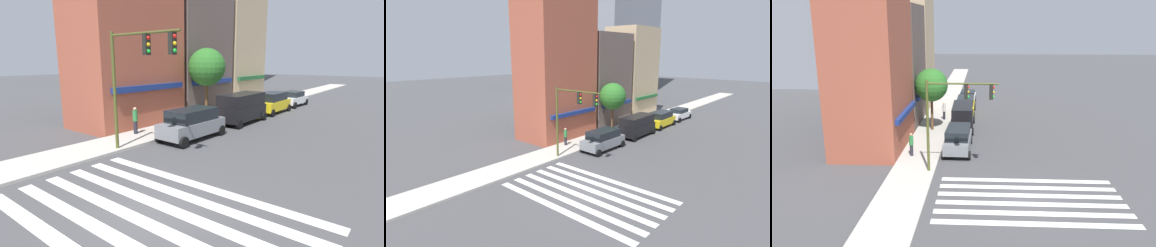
# 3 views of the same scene
# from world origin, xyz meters

# --- Properties ---
(ground_plane) EXTENTS (200.00, 200.00, 0.00)m
(ground_plane) POSITION_xyz_m (0.00, 0.00, 0.00)
(ground_plane) COLOR #424244
(sidewalk_left) EXTENTS (120.00, 3.00, 0.15)m
(sidewalk_left) POSITION_xyz_m (0.00, 7.50, 0.07)
(sidewalk_left) COLOR #B2ADA3
(sidewalk_left) RESTS_ON ground_plane
(crosswalk_stripes) EXTENTS (5.91, 10.80, 0.01)m
(crosswalk_stripes) POSITION_xyz_m (-0.00, 0.00, 0.00)
(crosswalk_stripes) COLOR silver
(crosswalk_stripes) RESTS_ON ground_plane
(storefront_row) EXTENTS (23.13, 5.30, 15.19)m
(storefront_row) POSITION_xyz_m (15.84, 11.50, 6.69)
(storefront_row) COLOR #9E4C38
(storefront_row) RESTS_ON ground_plane
(traffic_signal) EXTENTS (0.32, 4.69, 6.33)m
(traffic_signal) POSITION_xyz_m (3.74, 4.72, 4.57)
(traffic_signal) COLOR #474C1E
(traffic_signal) RESTS_ON ground_plane
(suv_grey) EXTENTS (4.75, 2.12, 1.94)m
(suv_grey) POSITION_xyz_m (8.24, 4.70, 1.03)
(suv_grey) COLOR slate
(suv_grey) RESTS_ON ground_plane
(van_black) EXTENTS (5.04, 2.22, 2.34)m
(van_black) POSITION_xyz_m (14.61, 4.70, 1.29)
(van_black) COLOR black
(van_black) RESTS_ON ground_plane
(suv_yellow) EXTENTS (4.71, 2.12, 1.94)m
(suv_yellow) POSITION_xyz_m (20.50, 4.70, 1.03)
(suv_yellow) COLOR yellow
(suv_yellow) RESTS_ON ground_plane
(sedan_white) EXTENTS (4.45, 2.02, 1.59)m
(sedan_white) POSITION_xyz_m (26.12, 4.70, 0.84)
(sedan_white) COLOR white
(sedan_white) RESTS_ON ground_plane
(pedestrian_white_shirt) EXTENTS (0.32, 0.32, 1.77)m
(pedestrian_white_shirt) POSITION_xyz_m (17.51, 6.77, 1.07)
(pedestrian_white_shirt) COLOR #23232D
(pedestrian_white_shirt) RESTS_ON sidewalk_left
(pedestrian_green_top) EXTENTS (0.32, 0.32, 1.77)m
(pedestrian_green_top) POSITION_xyz_m (6.58, 8.11, 1.07)
(pedestrian_green_top) COLOR #23232D
(pedestrian_green_top) RESTS_ON sidewalk_left
(street_tree) EXTENTS (3.02, 3.02, 5.72)m
(street_tree) POSITION_xyz_m (13.75, 7.50, 4.34)
(street_tree) COLOR brown
(street_tree) RESTS_ON sidewalk_left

